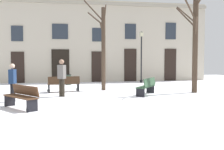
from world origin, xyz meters
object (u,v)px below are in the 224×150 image
at_px(litter_bin, 68,79).
at_px(bench_by_litter_bin, 147,86).
at_px(streetlamp, 141,51).
at_px(bench_back_to_back_right, 22,96).
at_px(tree_left_of_center, 103,46).
at_px(tree_near_facade, 195,41).
at_px(person_by_shop_door, 62,76).
at_px(bench_far_corner, 64,84).
at_px(person_crossing_plaza, 13,81).

relative_size(litter_bin, bench_by_litter_bin, 0.42).
relative_size(streetlamp, bench_back_to_back_right, 2.30).
height_order(tree_left_of_center, bench_back_to_back_right, tree_left_of_center).
bearing_deg(tree_near_facade, streetlamp, 99.28).
xyz_separation_m(streetlamp, bench_by_litter_bin, (-1.79, -6.93, -1.99)).
bearing_deg(bench_by_litter_bin, person_by_shop_door, -56.99).
bearing_deg(tree_left_of_center, person_by_shop_door, -136.12).
relative_size(tree_near_facade, bench_by_litter_bin, 3.00).
height_order(tree_near_facade, bench_far_corner, tree_near_facade).
distance_m(tree_left_of_center, bench_far_corner, 3.18).
bearing_deg(tree_left_of_center, tree_near_facade, -23.32).
bearing_deg(bench_by_litter_bin, person_crossing_plaza, -44.89).
xyz_separation_m(litter_bin, person_by_shop_door, (-0.47, -6.07, 0.65)).
distance_m(litter_bin, bench_back_to_back_right, 9.27).
bearing_deg(tree_left_of_center, streetlamp, 50.31).
relative_size(tree_left_of_center, bench_by_litter_bin, 3.01).
xyz_separation_m(tree_near_facade, person_crossing_plaza, (-9.24, -1.54, -1.91)).
relative_size(bench_far_corner, bench_back_to_back_right, 1.06).
xyz_separation_m(bench_back_to_back_right, bench_by_litter_bin, (5.80, 2.82, -0.01)).
bearing_deg(streetlamp, person_by_shop_door, -132.04).
distance_m(bench_back_to_back_right, person_by_shop_door, 3.39).
xyz_separation_m(bench_by_litter_bin, person_crossing_plaza, (-6.40, -1.11, 0.47)).
distance_m(streetlamp, person_by_shop_door, 9.21).
xyz_separation_m(person_by_shop_door, person_crossing_plaza, (-2.09, -1.28, -0.12)).
bearing_deg(bench_back_to_back_right, person_crossing_plaza, 163.03).
height_order(streetlamp, bench_back_to_back_right, streetlamp).
xyz_separation_m(tree_near_facade, bench_back_to_back_right, (-8.64, -3.25, -2.37)).
distance_m(tree_left_of_center, bench_by_litter_bin, 3.82).
xyz_separation_m(bench_far_corner, bench_back_to_back_right, (-1.60, -4.90, -0.01)).
relative_size(streetlamp, person_by_shop_door, 2.18).
bearing_deg(bench_back_to_back_right, streetlamp, 105.82).
bearing_deg(bench_by_litter_bin, litter_bin, -113.18).
height_order(bench_far_corner, bench_by_litter_bin, same).
height_order(bench_far_corner, bench_back_to_back_right, bench_far_corner).
distance_m(tree_left_of_center, bench_back_to_back_right, 6.92).
relative_size(bench_by_litter_bin, person_crossing_plaza, 1.07).
bearing_deg(tree_left_of_center, bench_by_litter_bin, -52.42).
distance_m(person_by_shop_door, person_crossing_plaza, 2.45).
distance_m(litter_bin, bench_by_litter_bin, 7.33).
xyz_separation_m(bench_by_litter_bin, person_by_shop_door, (-4.31, 0.17, 0.58)).
bearing_deg(litter_bin, bench_far_corner, -95.00).
height_order(litter_bin, bench_far_corner, bench_far_corner).
bearing_deg(person_by_shop_door, bench_far_corner, -49.43).
distance_m(tree_near_facade, bench_back_to_back_right, 9.53).
distance_m(tree_near_facade, litter_bin, 9.19).
bearing_deg(bench_far_corner, tree_near_facade, 158.42).
distance_m(tree_near_facade, streetlamp, 6.60).
bearing_deg(tree_near_facade, bench_back_to_back_right, -159.41).
xyz_separation_m(litter_bin, bench_by_litter_bin, (3.83, -6.24, 0.07)).
height_order(tree_near_facade, person_by_shop_door, tree_near_facade).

